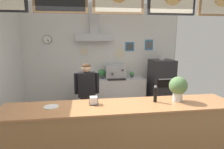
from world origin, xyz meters
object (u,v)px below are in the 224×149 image
(potted_thyme, at_px, (102,73))
(basil_vase, at_px, (178,88))
(pizza_oven, at_px, (161,85))
(potted_basil, at_px, (89,74))
(espresso_machine, at_px, (115,72))
(potted_rosemary, at_px, (132,74))
(pepper_grinder, at_px, (155,94))
(shop_worker, at_px, (87,95))
(condiment_plate, at_px, (51,107))
(napkin_holder, at_px, (94,101))

(potted_thyme, bearing_deg, basil_vase, -69.62)
(pizza_oven, relative_size, potted_basil, 6.57)
(espresso_machine, distance_m, potted_rosemary, 0.52)
(pizza_oven, relative_size, pepper_grinder, 5.69)
(pepper_grinder, bearing_deg, potted_basil, 111.07)
(shop_worker, relative_size, basil_vase, 3.80)
(potted_thyme, height_order, condiment_plate, potted_thyme)
(pizza_oven, distance_m, potted_basil, 2.09)
(condiment_plate, bearing_deg, potted_basil, 76.45)
(potted_thyme, height_order, pepper_grinder, pepper_grinder)
(shop_worker, xyz_separation_m, potted_basil, (0.08, 1.35, 0.21))
(pizza_oven, relative_size, potted_rosemary, 8.96)
(shop_worker, relative_size, potted_rosemary, 8.83)
(potted_rosemary, distance_m, condiment_plate, 3.25)
(potted_thyme, distance_m, potted_basil, 0.38)
(pizza_oven, bearing_deg, potted_basil, 173.29)
(potted_rosemary, relative_size, basil_vase, 0.43)
(basil_vase, bearing_deg, pepper_grinder, 178.10)
(shop_worker, height_order, basil_vase, shop_worker)
(basil_vase, height_order, pepper_grinder, basil_vase)
(potted_rosemary, height_order, condiment_plate, potted_rosemary)
(condiment_plate, bearing_deg, basil_vase, -0.05)
(potted_basil, height_order, condiment_plate, potted_basil)
(pepper_grinder, bearing_deg, napkin_holder, 178.33)
(potted_rosemary, bearing_deg, pepper_grinder, -96.06)
(espresso_machine, bearing_deg, pizza_oven, -11.08)
(shop_worker, distance_m, pepper_grinder, 1.65)
(potted_rosemary, xyz_separation_m, basil_vase, (0.09, -2.65, 0.26))
(condiment_plate, bearing_deg, espresso_machine, 61.93)
(shop_worker, relative_size, condiment_plate, 6.98)
(potted_rosemary, height_order, napkin_holder, napkin_holder)
(potted_basil, relative_size, pepper_grinder, 0.87)
(potted_rosemary, distance_m, basil_vase, 2.67)
(espresso_machine, height_order, basil_vase, basil_vase)
(shop_worker, distance_m, potted_rosemary, 1.97)
(basil_vase, bearing_deg, condiment_plate, 179.95)
(espresso_machine, distance_m, condiment_plate, 2.93)
(pizza_oven, distance_m, shop_worker, 2.40)
(espresso_machine, xyz_separation_m, pepper_grinder, (0.23, -2.57, 0.08))
(potted_basil, xyz_separation_m, condiment_plate, (-0.62, -2.57, 0.00))
(pepper_grinder, bearing_deg, espresso_machine, 95.07)
(pizza_oven, height_order, napkin_holder, pizza_oven)
(shop_worker, distance_m, condiment_plate, 1.35)
(basil_vase, relative_size, napkin_holder, 2.87)
(napkin_holder, bearing_deg, shop_worker, 94.14)
(potted_thyme, relative_size, potted_basil, 1.09)
(shop_worker, relative_size, pepper_grinder, 5.61)
(shop_worker, bearing_deg, espresso_machine, -119.77)
(napkin_holder, bearing_deg, pizza_oven, 48.27)
(potted_thyme, xyz_separation_m, pepper_grinder, (0.61, -2.64, 0.13))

